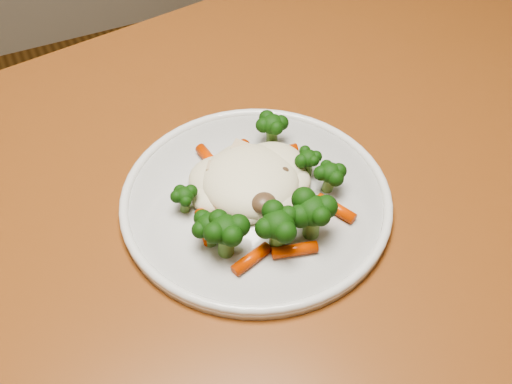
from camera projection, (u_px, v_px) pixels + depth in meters
dining_table at (311, 244)px, 0.77m from camera, size 1.31×0.98×0.75m
plate at (256, 201)px, 0.68m from camera, size 0.28×0.28×0.01m
meal at (259, 190)px, 0.65m from camera, size 0.18×0.19×0.05m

